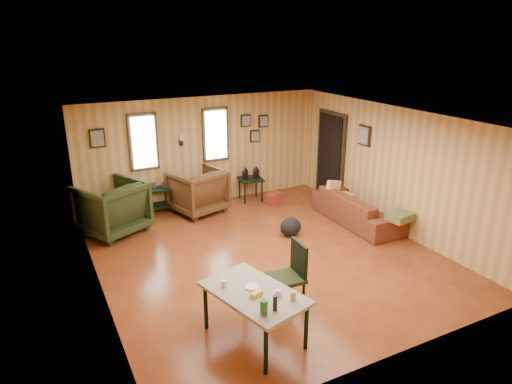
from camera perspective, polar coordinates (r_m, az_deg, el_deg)
room at (r=7.89m, az=1.51°, el=0.98°), size 5.54×6.04×2.44m
sofa at (r=9.46m, az=12.57°, el=-1.41°), size 0.65×2.12×0.82m
recliner_brown at (r=9.84m, az=-7.34°, el=0.40°), size 1.24×1.19×1.05m
recliner_green at (r=9.14m, az=-17.62°, el=-1.61°), size 1.43×1.40×1.12m
end_table at (r=10.01m, az=-11.86°, el=-0.37°), size 0.60×0.56×0.68m
side_table at (r=10.43m, az=-0.68°, el=1.86°), size 0.58×0.58×0.82m
cooler at (r=10.38m, az=2.20°, el=-0.76°), size 0.41×0.34×0.25m
backpack at (r=8.74m, az=4.35°, el=-4.37°), size 0.51×0.45×0.37m
sofa_pillows at (r=9.20m, az=13.69°, el=-1.45°), size 0.76×1.94×0.40m
dining_table at (r=5.76m, az=-0.15°, el=-12.90°), size 1.10×1.48×0.87m
dining_chair at (r=6.42m, az=4.43°, el=-9.94°), size 0.47×0.47×0.98m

